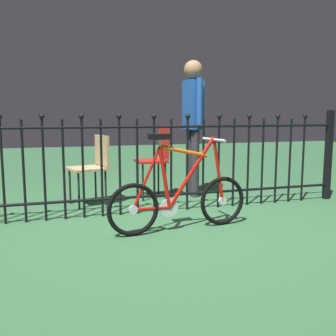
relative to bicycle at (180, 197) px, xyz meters
name	(u,v)px	position (x,y,z in m)	size (l,w,h in m)	color
ground_plane	(171,227)	(-0.05, 0.11, -0.32)	(20.00, 20.00, 0.00)	#33643D
iron_fence	(146,161)	(-0.14, 0.71, 0.26)	(4.66, 0.07, 1.13)	black
bicycle	(180,197)	(0.00, 0.00, 0.00)	(1.39, 0.40, 0.90)	black
chair_red	(157,155)	(0.18, 1.43, 0.24)	(0.38, 0.38, 0.92)	black
chair_tan	(93,163)	(-0.64, 1.31, 0.19)	(0.50, 0.50, 0.83)	black
person_visitor	(193,115)	(0.67, 1.41, 0.76)	(0.24, 0.48, 1.77)	#2D2D33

